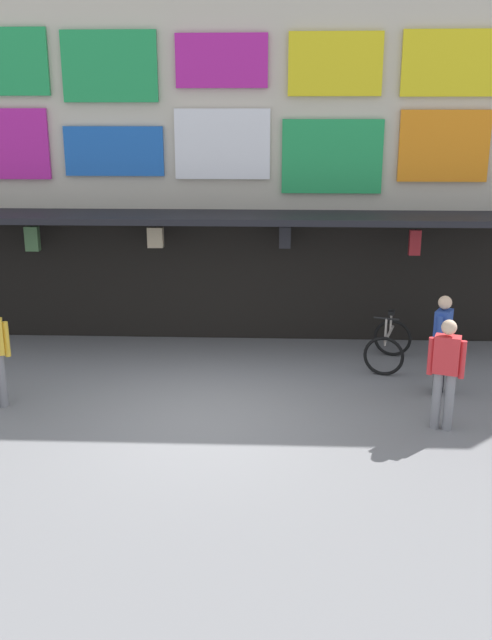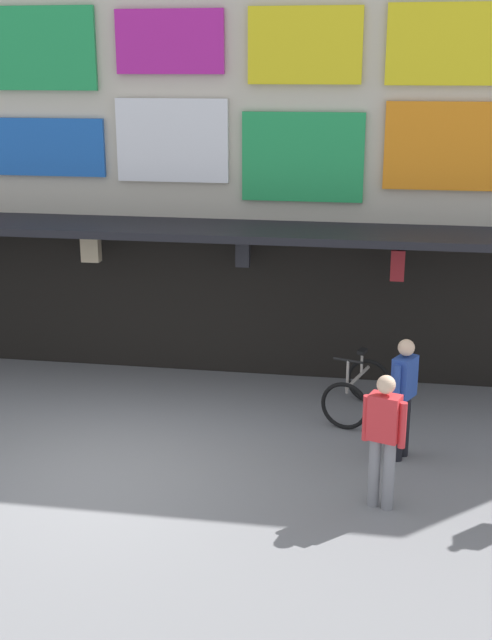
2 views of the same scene
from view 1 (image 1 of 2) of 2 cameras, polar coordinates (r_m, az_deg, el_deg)
ground_plane at (r=10.76m, az=-3.33°, el=-8.00°), size 80.00×80.00×0.00m
shopfront at (r=14.35m, az=-1.76°, el=14.54°), size 18.00×2.60×8.00m
bicycle_parked at (r=13.02m, az=11.61°, el=-2.03°), size 1.03×1.32×1.05m
pedestrian_in_white at (r=11.74m, az=15.80°, el=-1.54°), size 0.36×0.48×1.68m
pedestrian_in_red at (r=10.43m, az=16.08°, el=-3.85°), size 0.51×0.32×1.68m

